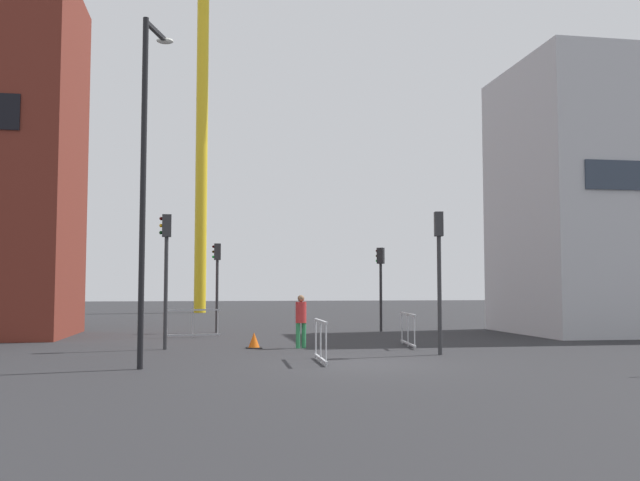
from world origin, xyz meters
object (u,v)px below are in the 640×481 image
pedestrian_walking (301,317)px  traffic_light_crosswalk (166,259)px  streetlamp_tall (146,166)px  traffic_light_verge (439,259)px  traffic_light_median (381,275)px  construction_crane (209,73)px  traffic_cone_by_barrier (254,341)px  traffic_light_corner (217,272)px

pedestrian_walking → traffic_light_crosswalk: bearing=177.2°
streetlamp_tall → pedestrian_walking: (4.43, 4.77, -3.88)m
traffic_light_verge → pedestrian_walking: traffic_light_verge is taller
traffic_light_median → streetlamp_tall: bearing=-126.1°
streetlamp_tall → traffic_light_verge: 8.57m
construction_crane → traffic_light_median: bearing=-72.4°
traffic_cone_by_barrier → traffic_light_median: bearing=50.7°
traffic_light_crosswalk → pedestrian_walking: size_ratio=2.50×
traffic_light_verge → pedestrian_walking: (-3.63, 2.75, -1.77)m
traffic_cone_by_barrier → traffic_light_crosswalk: bearing=-179.8°
traffic_light_verge → traffic_cone_by_barrier: traffic_light_verge is taller
traffic_light_crosswalk → traffic_cone_by_barrier: 3.77m
traffic_light_verge → traffic_light_corner: size_ratio=1.08×
traffic_light_crosswalk → streetlamp_tall: bearing=-92.5°
streetlamp_tall → pedestrian_walking: size_ratio=5.05×
streetlamp_tall → traffic_cone_by_barrier: streetlamp_tall is taller
construction_crane → pedestrian_walking: bearing=-84.5°
traffic_light_crosswalk → traffic_light_median: bearing=40.0°
traffic_light_corner → pedestrian_walking: size_ratio=2.26×
traffic_light_crosswalk → construction_crane: bearing=87.8°
traffic_light_verge → traffic_light_corner: traffic_light_verge is taller
streetlamp_tall → traffic_light_median: bearing=53.9°
traffic_light_crosswalk → traffic_light_median: traffic_light_crosswalk is taller
streetlamp_tall → traffic_light_corner: streetlamp_tall is taller
traffic_light_crosswalk → traffic_cone_by_barrier: (2.75, 0.01, -2.57)m
streetlamp_tall → traffic_light_verge: streetlamp_tall is taller
pedestrian_walking → traffic_light_verge: bearing=-37.2°
construction_crane → traffic_light_verge: 38.11m
construction_crane → traffic_cone_by_barrier: (1.55, -31.10, -18.25)m
traffic_light_crosswalk → traffic_light_verge: traffic_light_crosswalk is taller
traffic_light_verge → traffic_light_median: size_ratio=1.12×
traffic_light_crosswalk → pedestrian_walking: bearing=-2.8°
traffic_cone_by_barrier → traffic_light_verge: bearing=-30.2°
traffic_light_verge → traffic_light_crosswalk: bearing=159.3°
traffic_light_crosswalk → traffic_cone_by_barrier: size_ratio=8.41×
streetlamp_tall → pedestrian_walking: 7.58m
traffic_light_verge → traffic_cone_by_barrier: size_ratio=8.21×
traffic_light_corner → traffic_cone_by_barrier: (1.07, -7.81, -2.33)m
traffic_light_median → traffic_cone_by_barrier: traffic_light_median is taller
streetlamp_tall → traffic_light_crosswalk: streetlamp_tall is taller
streetlamp_tall → traffic_light_crosswalk: bearing=87.5°
construction_crane → traffic_light_crosswalk: size_ratio=6.74×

